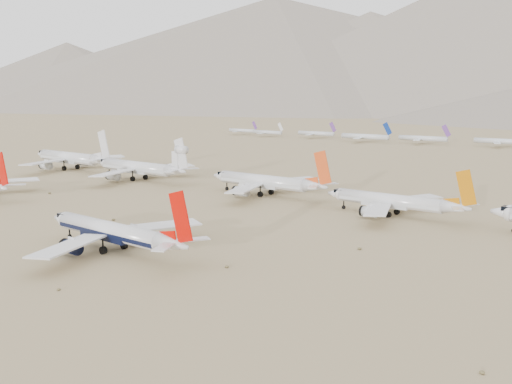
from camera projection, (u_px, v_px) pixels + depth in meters
ground at (143, 249)px, 129.13m from camera, size 7000.00×7000.00×0.00m
main_airliner at (115, 232)px, 126.02m from camera, size 45.84×44.78×16.18m
row2_gold_tail at (395, 202)px, 164.33m from camera, size 43.14×42.19×15.36m
row2_orange_tail at (267, 182)px, 198.58m from camera, size 48.69×47.63×17.37m
row2_white_trijet at (141, 168)px, 235.32m from camera, size 53.58×52.36×18.99m
row2_white_twin at (71, 158)px, 270.64m from camera, size 56.09×54.88×20.04m
desert_scrub at (4, 252)px, 125.55m from camera, size 233.60×121.67×0.63m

